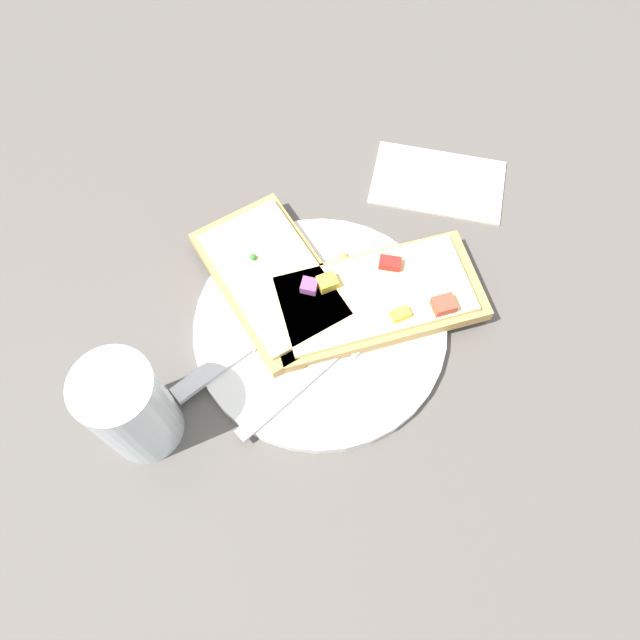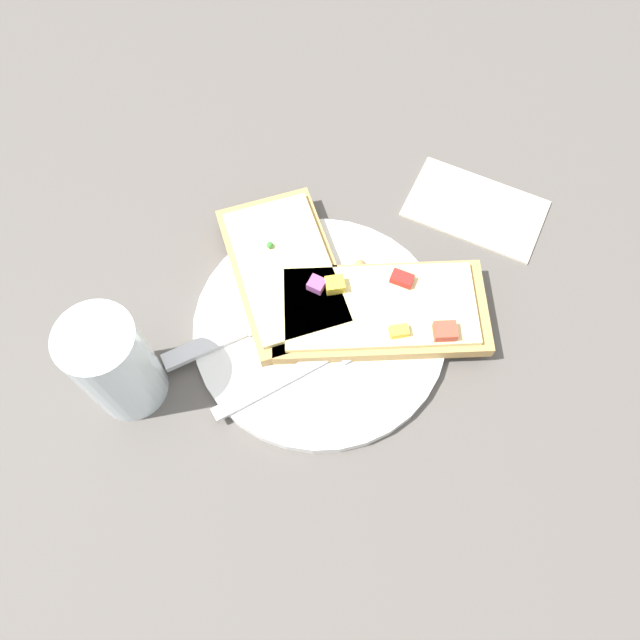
# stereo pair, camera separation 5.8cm
# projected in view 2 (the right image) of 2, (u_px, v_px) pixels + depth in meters

# --- Properties ---
(ground_plane) EXTENTS (4.00, 4.00, 0.00)m
(ground_plane) POSITION_uv_depth(u_px,v_px,m) (320.00, 330.00, 0.60)
(ground_plane) COLOR #56514C
(plate) EXTENTS (0.24, 0.24, 0.01)m
(plate) POSITION_uv_depth(u_px,v_px,m) (320.00, 327.00, 0.59)
(plate) COLOR white
(plate) RESTS_ON ground
(fork) EXTENTS (0.13, 0.18, 0.01)m
(fork) POSITION_uv_depth(u_px,v_px,m) (326.00, 356.00, 0.57)
(fork) COLOR silver
(fork) RESTS_ON plate
(knife) EXTENTS (0.14, 0.18, 0.01)m
(knife) POSITION_uv_depth(u_px,v_px,m) (253.00, 325.00, 0.59)
(knife) COLOR silver
(knife) RESTS_ON plate
(pizza_slice_main) EXTENTS (0.22, 0.18, 0.03)m
(pizza_slice_main) POSITION_uv_depth(u_px,v_px,m) (380.00, 310.00, 0.58)
(pizza_slice_main) COLOR tan
(pizza_slice_main) RESTS_ON plate
(pizza_slice_corner) EXTENTS (0.19, 0.19, 0.03)m
(pizza_slice_corner) POSITION_uv_depth(u_px,v_px,m) (286.00, 271.00, 0.60)
(pizza_slice_corner) COLOR tan
(pizza_slice_corner) RESTS_ON plate
(crumb_scatter) EXTENTS (0.09, 0.10, 0.01)m
(crumb_scatter) POSITION_uv_depth(u_px,v_px,m) (325.00, 281.00, 0.60)
(crumb_scatter) COLOR #A27E4E
(crumb_scatter) RESTS_ON plate
(drinking_glass) EXTENTS (0.07, 0.07, 0.12)m
(drinking_glass) POSITION_uv_depth(u_px,v_px,m) (115.00, 365.00, 0.52)
(drinking_glass) COLOR silver
(drinking_glass) RESTS_ON ground
(napkin) EXTENTS (0.14, 0.08, 0.01)m
(napkin) POSITION_uv_depth(u_px,v_px,m) (476.00, 208.00, 0.66)
(napkin) COLOR beige
(napkin) RESTS_ON ground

